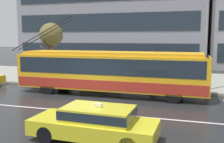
{
  "coord_description": "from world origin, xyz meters",
  "views": [
    {
      "loc": [
        5.64,
        -12.89,
        3.68
      ],
      "look_at": [
        0.86,
        3.2,
        1.51
      ],
      "focal_mm": 41.68,
      "sensor_mm": 36.0,
      "label": 1
    }
  ],
  "objects_px": {
    "taxi_oncoming_near": "(95,122)",
    "pedestrian_approaching_curb": "(103,68)",
    "pedestrian_at_shelter": "(118,62)",
    "street_tree_bare": "(51,36)",
    "pedestrian_walking_past": "(153,66)",
    "street_lamp": "(207,28)",
    "pedestrian_waiting_by_pole": "(155,64)",
    "bus_shelter": "(92,60)",
    "trolleybus": "(110,71)"
  },
  "relations": [
    {
      "from": "pedestrian_approaching_curb",
      "to": "street_tree_bare",
      "type": "bearing_deg",
      "value": -176.78
    },
    {
      "from": "pedestrian_walking_past",
      "to": "street_lamp",
      "type": "height_order",
      "value": "street_lamp"
    },
    {
      "from": "trolleybus",
      "to": "street_tree_bare",
      "type": "relative_size",
      "value": 2.77
    },
    {
      "from": "taxi_oncoming_near",
      "to": "pedestrian_approaching_curb",
      "type": "bearing_deg",
      "value": 107.33
    },
    {
      "from": "pedestrian_approaching_curb",
      "to": "street_lamp",
      "type": "height_order",
      "value": "street_lamp"
    },
    {
      "from": "taxi_oncoming_near",
      "to": "pedestrian_at_shelter",
      "type": "xyz_separation_m",
      "value": [
        -2.35,
        11.84,
        1.04
      ]
    },
    {
      "from": "street_lamp",
      "to": "street_tree_bare",
      "type": "relative_size",
      "value": 1.48
    },
    {
      "from": "taxi_oncoming_near",
      "to": "pedestrian_walking_past",
      "type": "xyz_separation_m",
      "value": [
        0.76,
        9.68,
        1.03
      ]
    },
    {
      "from": "taxi_oncoming_near",
      "to": "pedestrian_waiting_by_pole",
      "type": "xyz_separation_m",
      "value": [
        0.74,
        10.94,
        1.07
      ]
    },
    {
      "from": "pedestrian_waiting_by_pole",
      "to": "pedestrian_walking_past",
      "type": "bearing_deg",
      "value": -89.43
    },
    {
      "from": "pedestrian_waiting_by_pole",
      "to": "taxi_oncoming_near",
      "type": "bearing_deg",
      "value": -93.89
    },
    {
      "from": "trolleybus",
      "to": "pedestrian_approaching_curb",
      "type": "xyz_separation_m",
      "value": [
        -1.99,
        4.5,
        -0.39
      ]
    },
    {
      "from": "bus_shelter",
      "to": "street_lamp",
      "type": "relative_size",
      "value": 0.5
    },
    {
      "from": "pedestrian_walking_past",
      "to": "street_lamp",
      "type": "relative_size",
      "value": 0.28
    },
    {
      "from": "pedestrian_approaching_curb",
      "to": "street_tree_bare",
      "type": "height_order",
      "value": "street_tree_bare"
    },
    {
      "from": "pedestrian_at_shelter",
      "to": "taxi_oncoming_near",
      "type": "bearing_deg",
      "value": -78.78
    },
    {
      "from": "trolleybus",
      "to": "pedestrian_walking_past",
      "type": "height_order",
      "value": "trolleybus"
    },
    {
      "from": "trolleybus",
      "to": "pedestrian_approaching_curb",
      "type": "bearing_deg",
      "value": 113.88
    },
    {
      "from": "taxi_oncoming_near",
      "to": "bus_shelter",
      "type": "height_order",
      "value": "bus_shelter"
    },
    {
      "from": "taxi_oncoming_near",
      "to": "pedestrian_at_shelter",
      "type": "relative_size",
      "value": 2.26
    },
    {
      "from": "bus_shelter",
      "to": "pedestrian_walking_past",
      "type": "relative_size",
      "value": 1.78
    },
    {
      "from": "trolleybus",
      "to": "street_lamp",
      "type": "height_order",
      "value": "street_lamp"
    },
    {
      "from": "taxi_oncoming_near",
      "to": "pedestrian_approaching_curb",
      "type": "relative_size",
      "value": 2.7
    },
    {
      "from": "taxi_oncoming_near",
      "to": "trolleybus",
      "type": "bearing_deg",
      "value": 103.2
    },
    {
      "from": "trolleybus",
      "to": "taxi_oncoming_near",
      "type": "relative_size",
      "value": 2.9
    },
    {
      "from": "bus_shelter",
      "to": "taxi_oncoming_near",
      "type": "bearing_deg",
      "value": -68.39
    },
    {
      "from": "pedestrian_waiting_by_pole",
      "to": "street_lamp",
      "type": "xyz_separation_m",
      "value": [
        3.45,
        -0.83,
        2.57
      ]
    },
    {
      "from": "taxi_oncoming_near",
      "to": "bus_shelter",
      "type": "distance_m",
      "value": 11.49
    },
    {
      "from": "pedestrian_approaching_curb",
      "to": "street_tree_bare",
      "type": "xyz_separation_m",
      "value": [
        -4.63,
        -0.26,
        2.71
      ]
    },
    {
      "from": "pedestrian_walking_past",
      "to": "pedestrian_at_shelter",
      "type": "bearing_deg",
      "value": 145.14
    },
    {
      "from": "street_tree_bare",
      "to": "pedestrian_waiting_by_pole",
      "type": "bearing_deg",
      "value": -5.69
    },
    {
      "from": "taxi_oncoming_near",
      "to": "pedestrian_approaching_curb",
      "type": "height_order",
      "value": "pedestrian_approaching_curb"
    },
    {
      "from": "pedestrian_walking_past",
      "to": "street_tree_bare",
      "type": "distance_m",
      "value": 9.65
    },
    {
      "from": "trolleybus",
      "to": "pedestrian_waiting_by_pole",
      "type": "bearing_deg",
      "value": 52.81
    },
    {
      "from": "pedestrian_at_shelter",
      "to": "pedestrian_approaching_curb",
      "type": "xyz_separation_m",
      "value": [
        -1.43,
        0.27,
        -0.59
      ]
    },
    {
      "from": "pedestrian_approaching_curb",
      "to": "pedestrian_walking_past",
      "type": "relative_size",
      "value": 0.85
    },
    {
      "from": "pedestrian_approaching_curb",
      "to": "pedestrian_waiting_by_pole",
      "type": "height_order",
      "value": "pedestrian_waiting_by_pole"
    },
    {
      "from": "pedestrian_at_shelter",
      "to": "trolleybus",
      "type": "bearing_deg",
      "value": -82.41
    },
    {
      "from": "pedestrian_walking_past",
      "to": "street_lamp",
      "type": "xyz_separation_m",
      "value": [
        3.44,
        0.43,
        2.6
      ]
    },
    {
      "from": "trolleybus",
      "to": "bus_shelter",
      "type": "height_order",
      "value": "trolleybus"
    },
    {
      "from": "bus_shelter",
      "to": "street_tree_bare",
      "type": "xyz_separation_m",
      "value": [
        -4.2,
        1.23,
        1.92
      ]
    },
    {
      "from": "trolleybus",
      "to": "pedestrian_walking_past",
      "type": "bearing_deg",
      "value": 39.25
    },
    {
      "from": "bus_shelter",
      "to": "street_lamp",
      "type": "bearing_deg",
      "value": -3.45
    },
    {
      "from": "taxi_oncoming_near",
      "to": "street_lamp",
      "type": "relative_size",
      "value": 0.64
    },
    {
      "from": "bus_shelter",
      "to": "pedestrian_at_shelter",
      "type": "distance_m",
      "value": 2.23
    },
    {
      "from": "trolleybus",
      "to": "taxi_oncoming_near",
      "type": "xyz_separation_m",
      "value": [
        1.78,
        -7.61,
        -0.84
      ]
    },
    {
      "from": "bus_shelter",
      "to": "pedestrian_walking_past",
      "type": "xyz_separation_m",
      "value": [
        4.96,
        -0.94,
        -0.21
      ]
    },
    {
      "from": "pedestrian_at_shelter",
      "to": "bus_shelter",
      "type": "bearing_deg",
      "value": -146.6
    },
    {
      "from": "pedestrian_waiting_by_pole",
      "to": "street_tree_bare",
      "type": "bearing_deg",
      "value": 174.31
    },
    {
      "from": "pedestrian_at_shelter",
      "to": "pedestrian_approaching_curb",
      "type": "bearing_deg",
      "value": 169.49
    }
  ]
}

